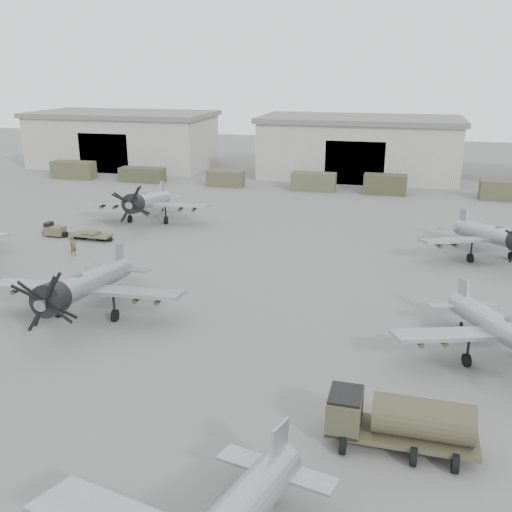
{
  "coord_description": "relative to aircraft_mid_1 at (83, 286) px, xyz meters",
  "views": [
    {
      "loc": [
        5.98,
        -24.03,
        15.67
      ],
      "look_at": [
        -3.66,
        14.24,
        2.5
      ],
      "focal_mm": 40.0,
      "sensor_mm": 36.0,
      "label": 1
    }
  ],
  "objects": [
    {
      "name": "tug_trailer",
      "position": [
        -11.29,
        16.41,
        -1.83
      ],
      "size": [
        6.98,
        1.65,
        1.4
      ],
      "rotation": [
        0.0,
        0.0,
        -0.05
      ],
      "color": "#474A30",
      "rests_on": "ground"
    },
    {
      "name": "hangar_center",
      "position": [
        13.03,
        55.83,
        2.02
      ],
      "size": [
        29.0,
        14.8,
        8.7
      ],
      "color": "#ADADA2",
      "rests_on": "ground"
    },
    {
      "name": "aircraft_far_0",
      "position": [
        -6.12,
        23.05,
        0.02
      ],
      "size": [
        13.08,
        11.77,
        5.2
      ],
      "rotation": [
        0.0,
        0.0,
        0.11
      ],
      "color": "#9EA1A7",
      "rests_on": "ground"
    },
    {
      "name": "ground",
      "position": [
        13.03,
        -6.13,
        -2.35
      ],
      "size": [
        220.0,
        220.0,
        0.0
      ],
      "primitive_type": "plane",
      "color": "#60605E",
      "rests_on": "ground"
    },
    {
      "name": "fuel_tanker",
      "position": [
        19.89,
        -8.5,
        -0.94
      ],
      "size": [
        6.39,
        2.82,
        2.45
      ],
      "rotation": [
        0.0,
        0.0,
        -0.02
      ],
      "color": "#3D3C28",
      "rests_on": "ground"
    },
    {
      "name": "ground_crew",
      "position": [
        -7.8,
        11.52,
        -1.44
      ],
      "size": [
        0.65,
        0.78,
        1.82
      ],
      "primitive_type": "imported",
      "rotation": [
        0.0,
        0.0,
        1.19
      ],
      "color": "#46432E",
      "rests_on": "ground"
    },
    {
      "name": "aircraft_mid_1",
      "position": [
        0.0,
        0.0,
        0.0
      ],
      "size": [
        12.94,
        11.65,
        5.16
      ],
      "rotation": [
        0.0,
        0.0,
        0.07
      ],
      "color": "gray",
      "rests_on": "ground"
    },
    {
      "name": "support_truck_5",
      "position": [
        31.97,
        43.87,
        -1.15
      ],
      "size": [
        6.16,
        2.2,
        2.41
      ],
      "primitive_type": "cube",
      "color": "#3F422B",
      "rests_on": "ground"
    },
    {
      "name": "support_truck_2",
      "position": [
        -3.94,
        43.87,
        -1.27
      ],
      "size": [
        5.0,
        2.2,
        2.15
      ],
      "primitive_type": "cube",
      "color": "#45462D",
      "rests_on": "ground"
    },
    {
      "name": "support_truck_1",
      "position": [
        -16.31,
        43.87,
        -1.34
      ],
      "size": [
        6.48,
        2.2,
        2.01
      ],
      "primitive_type": "cube",
      "color": "#393C27",
      "rests_on": "ground"
    },
    {
      "name": "support_truck_3",
      "position": [
        8.22,
        43.87,
        -1.16
      ],
      "size": [
        5.83,
        2.2,
        2.38
      ],
      "primitive_type": "cube",
      "color": "#454A30",
      "rests_on": "ground"
    },
    {
      "name": "support_truck_4",
      "position": [
        17.46,
        43.87,
        -1.07
      ],
      "size": [
        5.41,
        2.2,
        2.55
      ],
      "primitive_type": "cube",
      "color": "#383824",
      "rests_on": "ground"
    },
    {
      "name": "support_truck_0",
      "position": [
        -27.21,
        43.87,
        -1.09
      ],
      "size": [
        6.4,
        2.2,
        2.51
      ],
      "primitive_type": "cube",
      "color": "#44442C",
      "rests_on": "ground"
    },
    {
      "name": "aircraft_mid_2",
      "position": [
        25.18,
        0.11,
        -0.19
      ],
      "size": [
        11.84,
        10.66,
        4.75
      ],
      "rotation": [
        0.0,
        0.0,
        0.32
      ],
      "color": "#96999F",
      "rests_on": "ground"
    },
    {
      "name": "aircraft_far_1",
      "position": [
        27.2,
        18.81,
        -0.1
      ],
      "size": [
        12.2,
        11.02,
        4.94
      ],
      "rotation": [
        0.0,
        0.0,
        0.38
      ],
      "color": "#93959B",
      "rests_on": "ground"
    },
    {
      "name": "hangar_left",
      "position": [
        -24.97,
        55.83,
        2.02
      ],
      "size": [
        29.0,
        14.8,
        8.7
      ],
      "color": "#ADADA2",
      "rests_on": "ground"
    }
  ]
}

